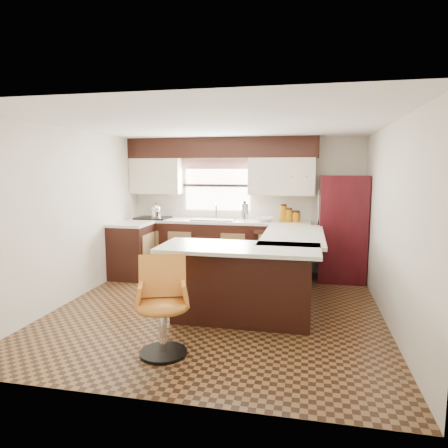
% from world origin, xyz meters
% --- Properties ---
extents(floor, '(4.40, 4.40, 0.00)m').
position_xyz_m(floor, '(0.00, 0.00, 0.00)').
color(floor, '#49301A').
rests_on(floor, ground).
extents(ceiling, '(4.40, 4.40, 0.00)m').
position_xyz_m(ceiling, '(0.00, 0.00, 2.40)').
color(ceiling, silver).
rests_on(ceiling, wall_back).
extents(wall_back, '(4.40, 0.00, 4.40)m').
position_xyz_m(wall_back, '(0.00, 2.20, 1.20)').
color(wall_back, beige).
rests_on(wall_back, floor).
extents(wall_front, '(4.40, 0.00, 4.40)m').
position_xyz_m(wall_front, '(0.00, -2.20, 1.20)').
color(wall_front, beige).
rests_on(wall_front, floor).
extents(wall_left, '(0.00, 4.40, 4.40)m').
position_xyz_m(wall_left, '(-2.10, 0.00, 1.20)').
color(wall_left, beige).
rests_on(wall_left, floor).
extents(wall_right, '(0.00, 4.40, 4.40)m').
position_xyz_m(wall_right, '(2.10, 0.00, 1.20)').
color(wall_right, beige).
rests_on(wall_right, floor).
extents(base_cab_back, '(3.30, 0.60, 0.90)m').
position_xyz_m(base_cab_back, '(-0.45, 1.90, 0.45)').
color(base_cab_back, black).
rests_on(base_cab_back, floor).
extents(base_cab_left, '(0.60, 0.70, 0.90)m').
position_xyz_m(base_cab_left, '(-1.80, 1.25, 0.45)').
color(base_cab_left, black).
rests_on(base_cab_left, floor).
extents(counter_back, '(3.30, 0.60, 0.04)m').
position_xyz_m(counter_back, '(-0.45, 1.90, 0.92)').
color(counter_back, silver).
rests_on(counter_back, base_cab_back).
extents(counter_left, '(0.60, 0.70, 0.04)m').
position_xyz_m(counter_left, '(-1.80, 1.25, 0.92)').
color(counter_left, silver).
rests_on(counter_left, base_cab_left).
extents(soffit, '(3.40, 0.35, 0.36)m').
position_xyz_m(soffit, '(-0.40, 2.03, 2.22)').
color(soffit, black).
rests_on(soffit, wall_back).
extents(upper_cab_left, '(0.94, 0.35, 0.64)m').
position_xyz_m(upper_cab_left, '(-1.62, 2.03, 1.72)').
color(upper_cab_left, beige).
rests_on(upper_cab_left, wall_back).
extents(upper_cab_right, '(1.14, 0.35, 0.64)m').
position_xyz_m(upper_cab_right, '(0.68, 2.03, 1.72)').
color(upper_cab_right, beige).
rests_on(upper_cab_right, wall_back).
extents(window_pane, '(1.20, 0.02, 0.90)m').
position_xyz_m(window_pane, '(-0.50, 2.18, 1.55)').
color(window_pane, white).
rests_on(window_pane, wall_back).
extents(valance, '(1.30, 0.06, 0.18)m').
position_xyz_m(valance, '(-0.50, 2.14, 1.94)').
color(valance, '#D19B93').
rests_on(valance, wall_back).
extents(sink, '(0.75, 0.45, 0.03)m').
position_xyz_m(sink, '(-0.50, 1.88, 0.96)').
color(sink, '#B2B2B7').
rests_on(sink, counter_back).
extents(dishwasher, '(0.58, 0.03, 0.78)m').
position_xyz_m(dishwasher, '(0.55, 1.61, 0.43)').
color(dishwasher, black).
rests_on(dishwasher, floor).
extents(cooktop, '(0.58, 0.50, 0.02)m').
position_xyz_m(cooktop, '(-1.65, 1.88, 0.96)').
color(cooktop, black).
rests_on(cooktop, counter_back).
extents(peninsula_long, '(0.60, 1.95, 0.90)m').
position_xyz_m(peninsula_long, '(0.90, 0.62, 0.45)').
color(peninsula_long, black).
rests_on(peninsula_long, floor).
extents(peninsula_return, '(1.65, 0.60, 0.90)m').
position_xyz_m(peninsula_return, '(0.38, -0.35, 0.45)').
color(peninsula_return, black).
rests_on(peninsula_return, floor).
extents(counter_pen_long, '(0.84, 1.95, 0.04)m').
position_xyz_m(counter_pen_long, '(0.95, 0.62, 0.92)').
color(counter_pen_long, silver).
rests_on(counter_pen_long, peninsula_long).
extents(counter_pen_return, '(1.89, 0.84, 0.04)m').
position_xyz_m(counter_pen_return, '(0.35, -0.44, 0.92)').
color(counter_pen_return, silver).
rests_on(counter_pen_return, peninsula_return).
extents(refrigerator, '(0.75, 0.72, 1.75)m').
position_xyz_m(refrigerator, '(1.71, 1.83, 0.87)').
color(refrigerator, '#39090E').
rests_on(refrigerator, floor).
extents(bar_chair, '(0.66, 0.66, 0.98)m').
position_xyz_m(bar_chair, '(-0.24, -1.41, 0.49)').
color(bar_chair, orange).
rests_on(bar_chair, floor).
extents(kettle, '(0.19, 0.19, 0.26)m').
position_xyz_m(kettle, '(-1.59, 1.88, 1.10)').
color(kettle, silver).
rests_on(kettle, cooktop).
extents(percolator, '(0.13, 0.13, 0.31)m').
position_xyz_m(percolator, '(0.05, 1.90, 1.10)').
color(percolator, silver).
rests_on(percolator, counter_back).
extents(mixing_bowl, '(0.31, 0.31, 0.07)m').
position_xyz_m(mixing_bowl, '(0.41, 1.90, 0.98)').
color(mixing_bowl, white).
rests_on(mixing_bowl, counter_back).
extents(canister_large, '(0.13, 0.13, 0.27)m').
position_xyz_m(canister_large, '(0.73, 1.92, 1.08)').
color(canister_large, '#985C09').
rests_on(canister_large, counter_back).
extents(canister_med, '(0.14, 0.14, 0.21)m').
position_xyz_m(canister_med, '(0.82, 1.92, 1.05)').
color(canister_med, '#985C09').
rests_on(canister_med, counter_back).
extents(canister_small, '(0.14, 0.14, 0.17)m').
position_xyz_m(canister_small, '(0.95, 1.92, 1.03)').
color(canister_small, '#985C09').
rests_on(canister_small, counter_back).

